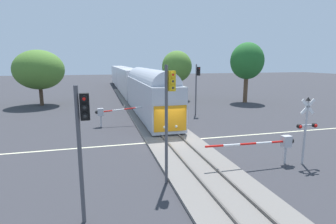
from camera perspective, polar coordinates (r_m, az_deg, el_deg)
The scene contains 13 objects.
ground_plane at distance 21.57m, azimuth 1.01°, elevation -6.20°, with size 220.00×220.00×0.00m, color #333338.
road_centre_stripe at distance 21.57m, azimuth 1.01°, elevation -6.19°, with size 44.00×0.20×0.01m.
railway_track at distance 21.55m, azimuth 1.01°, elevation -5.96°, with size 4.40×80.00×0.32m.
commuter_train at distance 49.32m, azimuth -8.21°, elevation 6.58°, with size 3.04×60.71×5.16m.
crossing_gate_near at distance 17.72m, azimuth 22.26°, elevation -6.13°, with size 5.94×0.40×1.80m.
crossing_signal_mast at distance 18.22m, azimuth 27.47°, elevation -2.30°, with size 1.36×0.44×4.22m.
crossing_gate_far at distance 26.72m, azimuth -12.61°, elevation 0.07°, with size 6.30×0.40×1.95m.
traffic_signal_median at distance 13.34m, azimuth 0.19°, elevation 1.26°, with size 0.53×0.38×6.16m.
traffic_signal_near_left at distance 10.50m, azimuth -17.86°, elevation -4.38°, with size 0.53×0.38×5.47m.
traffic_signal_far_side at distance 31.52m, azimuth 6.26°, elevation 6.52°, with size 0.53×0.38×5.95m.
pine_left_background at distance 42.27m, azimuth -25.88°, elevation 8.12°, with size 6.90×6.90×7.89m.
maple_right_background at distance 42.82m, azimuth 16.55°, elevation 10.37°, with size 5.01×5.01×9.10m.
elm_centre_background at distance 44.24m, azimuth 1.91°, elevation 9.69°, with size 4.88×4.88×7.98m.
Camera 1 is at (-5.61, -19.85, 6.33)m, focal length 28.50 mm.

